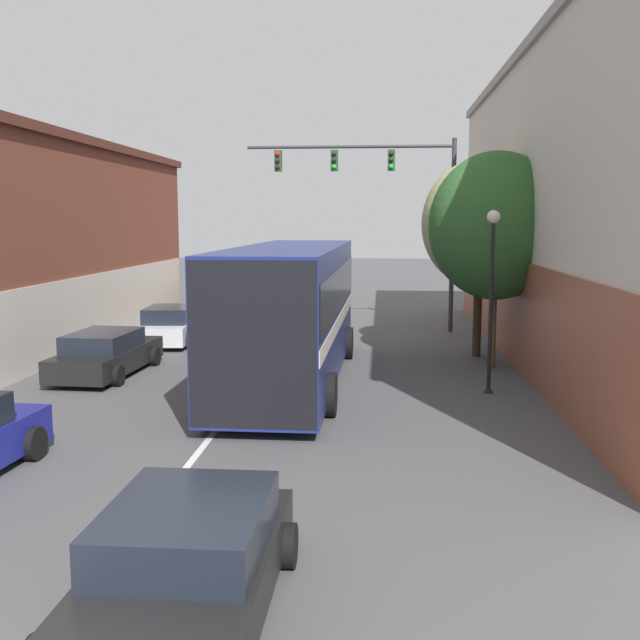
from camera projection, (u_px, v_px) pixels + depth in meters
name	position (u px, v px, depth m)	size (l,w,h in m)	color
lane_center_line	(252.00, 385.00, 19.97)	(0.14, 40.14, 0.01)	silver
building_right_storefront	(626.00, 205.00, 22.73)	(7.01, 26.15, 9.42)	beige
bus	(291.00, 307.00, 20.11)	(3.07, 11.47, 3.68)	navy
hatchback_foreground	(184.00, 566.00, 8.24)	(2.18, 4.45, 1.25)	black
parked_car_left_near	(220.00, 297.00, 36.63)	(2.36, 4.57, 1.26)	red
parked_car_left_far	(170.00, 326.00, 26.64)	(2.16, 4.25, 1.32)	silver
parked_car_left_distant	(106.00, 354.00, 21.19)	(2.15, 4.65, 1.26)	black
traffic_signal_gantry	(388.00, 190.00, 28.88)	(8.06, 0.36, 7.46)	#333338
street_lamp	(491.00, 285.00, 18.68)	(0.33, 0.33, 4.62)	black
street_tree_near	(480.00, 224.00, 23.59)	(3.67, 3.30, 6.27)	#3D2D1E
street_tree_far	(496.00, 226.00, 21.66)	(3.91, 3.52, 6.35)	brown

